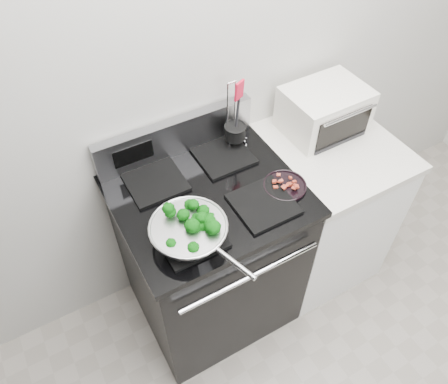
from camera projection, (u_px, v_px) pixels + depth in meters
back_wall at (230, 54)px, 1.86m from camera, size 4.00×0.02×2.70m
gas_range at (210, 254)px, 2.20m from camera, size 0.79×0.69×1.13m
counter at (318, 207)px, 2.45m from camera, size 0.62×0.68×0.92m
skillet at (189, 230)px, 1.66m from camera, size 0.31×0.47×0.07m
broccoli_pile at (188, 227)px, 1.65m from camera, size 0.24×0.24×0.08m
bacon_plate at (285, 184)px, 1.87m from camera, size 0.19×0.19×0.04m
utensil_holder at (235, 135)px, 2.02m from camera, size 0.12×0.12×0.36m
toaster_oven at (324, 110)px, 2.12m from camera, size 0.39×0.30×0.22m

